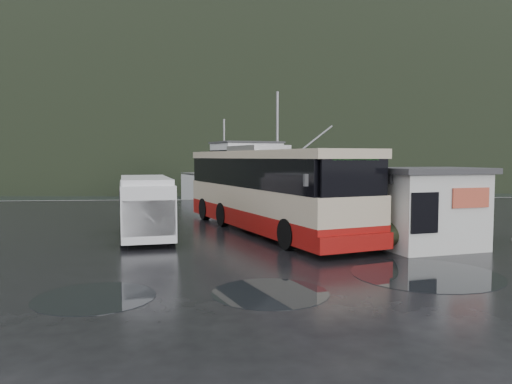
{
  "coord_description": "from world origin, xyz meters",
  "views": [
    {
      "loc": [
        -2.28,
        -18.21,
        3.25
      ],
      "look_at": [
        -0.41,
        3.86,
        1.7
      ],
      "focal_mm": 35.0,
      "sensor_mm": 36.0,
      "label": 1
    }
  ],
  "objects": [
    {
      "name": "ground",
      "position": [
        0.0,
        0.0,
        0.0
      ],
      "size": [
        160.0,
        160.0,
        0.0
      ],
      "primitive_type": "plane",
      "color": "black",
      "rests_on": "ground"
    },
    {
      "name": "harbor_water",
      "position": [
        0.0,
        110.0,
        0.0
      ],
      "size": [
        300.0,
        180.0,
        0.02
      ],
      "primitive_type": "cube",
      "color": "black",
      "rests_on": "ground"
    },
    {
      "name": "quay_edge",
      "position": [
        0.0,
        20.0,
        0.0
      ],
      "size": [
        160.0,
        0.6,
        1.5
      ],
      "primitive_type": "cube",
      "color": "#999993",
      "rests_on": "ground"
    },
    {
      "name": "headland",
      "position": [
        10.0,
        250.0,
        0.0
      ],
      "size": [
        780.0,
        540.0,
        570.0
      ],
      "primitive_type": "ellipsoid",
      "color": "black",
      "rests_on": "ground"
    },
    {
      "name": "coach_bus",
      "position": [
        0.08,
        3.58,
        0.0
      ],
      "size": [
        7.51,
        13.77,
        3.8
      ],
      "primitive_type": null,
      "rotation": [
        0.0,
        0.0,
        0.33
      ],
      "color": "#C3B193",
      "rests_on": "ground"
    },
    {
      "name": "white_van",
      "position": [
        -5.06,
        2.19,
        0.0
      ],
      "size": [
        3.06,
        6.18,
        2.47
      ],
      "primitive_type": null,
      "rotation": [
        0.0,
        0.0,
        0.18
      ],
      "color": "white",
      "rests_on": "ground"
    },
    {
      "name": "waste_bin_left",
      "position": [
        1.99,
        -0.58,
        0.0
      ],
      "size": [
        1.15,
        1.15,
        1.35
      ],
      "primitive_type": null,
      "rotation": [
        0.0,
        0.0,
        0.21
      ],
      "color": "#15764A",
      "rests_on": "ground"
    },
    {
      "name": "waste_bin_right",
      "position": [
        4.02,
        0.77,
        0.0
      ],
      "size": [
        1.11,
        1.11,
        1.34
      ],
      "primitive_type": null,
      "rotation": [
        0.0,
        0.0,
        0.16
      ],
      "color": "#15764A",
      "rests_on": "ground"
    },
    {
      "name": "dome_tent",
      "position": [
        4.01,
        -0.77,
        0.0
      ],
      "size": [
        2.77,
        3.43,
        1.2
      ],
      "primitive_type": null,
      "rotation": [
        0.0,
        0.0,
        -0.21
      ],
      "color": "#2F3620",
      "rests_on": "ground"
    },
    {
      "name": "ticket_kiosk",
      "position": [
        5.33,
        -1.23,
        0.0
      ],
      "size": [
        4.2,
        3.53,
        2.88
      ],
      "primitive_type": null,
      "rotation": [
        0.0,
        0.0,
        0.22
      ],
      "color": "silver",
      "rests_on": "ground"
    },
    {
      "name": "fishing_trawler",
      "position": [
        6.14,
        26.51,
        0.0
      ],
      "size": [
        26.37,
        13.83,
        10.37
      ],
      "primitive_type": null,
      "rotation": [
        0.0,
        0.0,
        0.33
      ],
      "color": "white",
      "rests_on": "ground"
    },
    {
      "name": "puddles",
      "position": [
        0.78,
        -4.49,
        0.01
      ],
      "size": [
        12.08,
        12.66,
        0.01
      ],
      "color": "black",
      "rests_on": "ground"
    }
  ]
}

